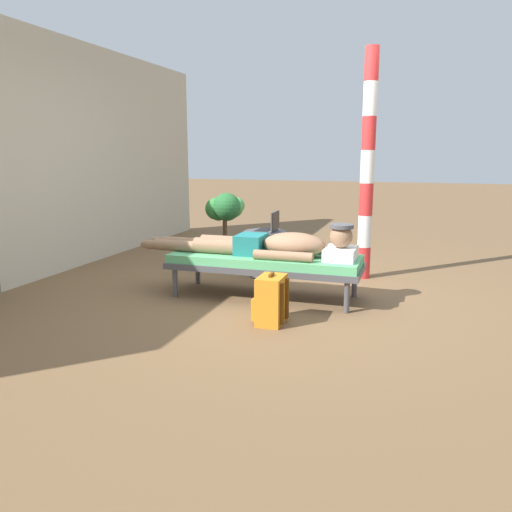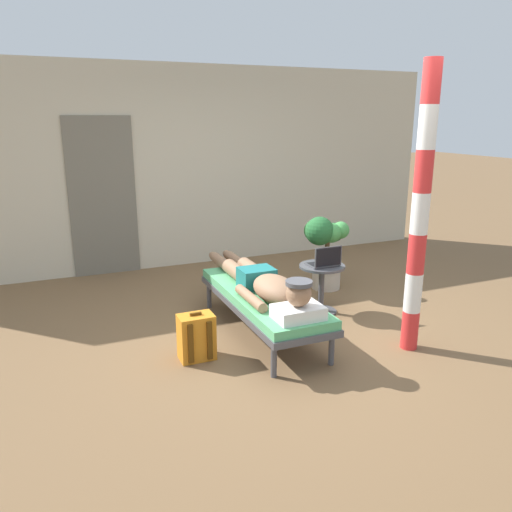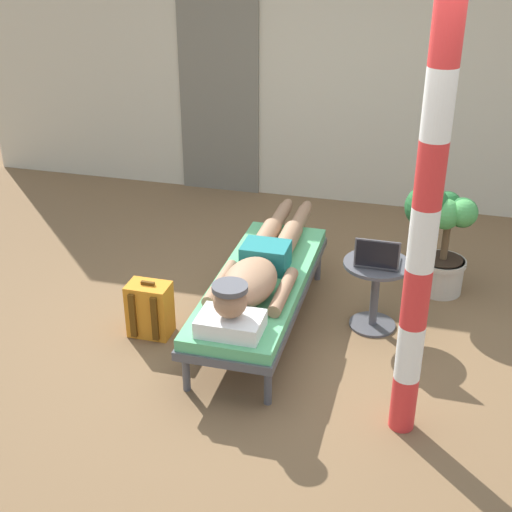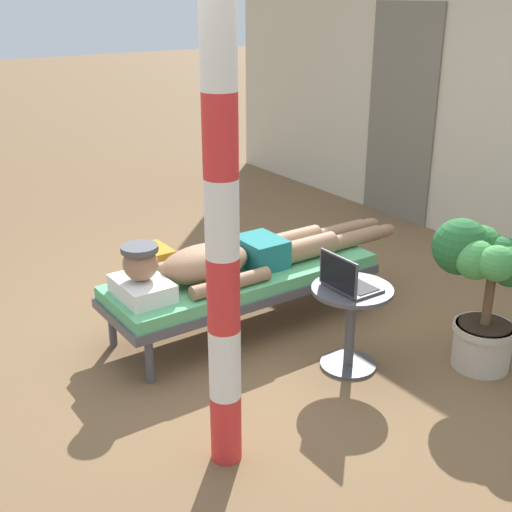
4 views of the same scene
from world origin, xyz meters
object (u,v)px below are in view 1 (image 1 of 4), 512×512
at_px(side_table, 265,246).
at_px(backpack, 271,300).
at_px(potted_plant, 225,220).
at_px(lounge_chair, 265,262).
at_px(laptop, 269,226).
at_px(person_reclining, 271,245).
at_px(porch_post, 367,167).

bearing_deg(side_table, backpack, -161.44).
relative_size(side_table, potted_plant, 0.57).
height_order(lounge_chair, side_table, side_table).
height_order(backpack, potted_plant, potted_plant).
bearing_deg(laptop, person_reclining, -162.76).
height_order(lounge_chair, porch_post, porch_post).
bearing_deg(person_reclining, side_table, 20.57).
bearing_deg(lounge_chair, porch_post, -37.32).
relative_size(person_reclining, potted_plant, 2.37).
relative_size(potted_plant, porch_post, 0.37).
distance_m(backpack, porch_post, 2.17).
bearing_deg(potted_plant, porch_post, -93.83).
distance_m(person_reclining, porch_post, 1.51).
distance_m(laptop, potted_plant, 0.81).
xyz_separation_m(laptop, potted_plant, (0.41, 0.69, -0.01)).
xyz_separation_m(lounge_chair, laptop, (0.79, 0.19, 0.24)).
bearing_deg(backpack, porch_post, -16.81).
distance_m(side_table, backpack, 1.62).
distance_m(lounge_chair, backpack, 0.81).
distance_m(side_table, porch_post, 1.41).
bearing_deg(potted_plant, side_table, -122.69).
xyz_separation_m(lounge_chair, backpack, (-0.74, -0.28, -0.15)).
xyz_separation_m(person_reclining, porch_post, (1.09, -0.77, 0.72)).
height_order(person_reclining, side_table, person_reclining).
height_order(lounge_chair, laptop, laptop).
distance_m(lounge_chair, porch_post, 1.63).
distance_m(lounge_chair, person_reclining, 0.18).
bearing_deg(lounge_chair, person_reclining, -90.00).
xyz_separation_m(laptop, porch_post, (0.30, -1.01, 0.65)).
bearing_deg(person_reclining, porch_post, -35.33).
height_order(side_table, backpack, side_table).
height_order(person_reclining, laptop, laptop).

